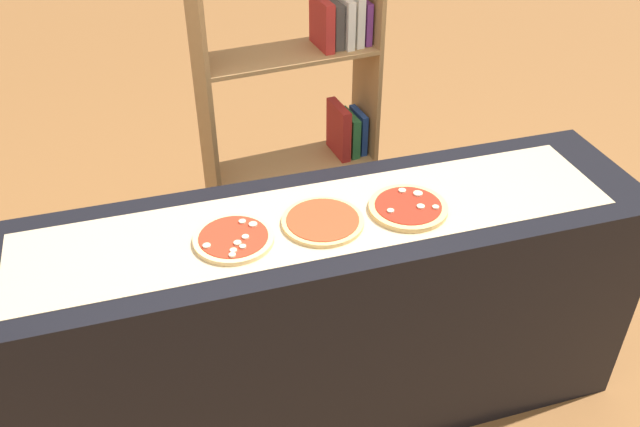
# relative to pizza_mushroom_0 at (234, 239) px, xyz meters

# --- Properties ---
(ground_plane) EXTENTS (12.00, 12.00, 0.00)m
(ground_plane) POSITION_rel_pizza_mushroom_0_xyz_m (0.29, 0.04, -0.93)
(ground_plane) COLOR brown
(counter) EXTENTS (2.29, 0.58, 0.92)m
(counter) POSITION_rel_pizza_mushroom_0_xyz_m (0.29, 0.04, -0.47)
(counter) COLOR black
(counter) RESTS_ON ground_plane
(parchment_paper) EXTENTS (1.97, 0.41, 0.00)m
(parchment_paper) POSITION_rel_pizza_mushroom_0_xyz_m (0.29, 0.04, -0.01)
(parchment_paper) COLOR tan
(parchment_paper) RESTS_ON counter
(pizza_mushroom_0) EXTENTS (0.25, 0.25, 0.02)m
(pizza_mushroom_0) POSITION_rel_pizza_mushroom_0_xyz_m (0.00, 0.00, 0.00)
(pizza_mushroom_0) COLOR #E5C17F
(pizza_mushroom_0) RESTS_ON parchment_paper
(pizza_plain_1) EXTENTS (0.27, 0.27, 0.02)m
(pizza_plain_1) POSITION_rel_pizza_mushroom_0_xyz_m (0.29, 0.01, -0.00)
(pizza_plain_1) COLOR #DBB26B
(pizza_plain_1) RESTS_ON parchment_paper
(pizza_mushroom_2) EXTENTS (0.26, 0.26, 0.03)m
(pizza_mushroom_2) POSITION_rel_pizza_mushroom_0_xyz_m (0.59, -0.00, 0.00)
(pizza_mushroom_2) COLOR #DBB26B
(pizza_mushroom_2) RESTS_ON parchment_paper
(bookshelf) EXTENTS (0.80, 0.34, 1.66)m
(bookshelf) POSITION_rel_pizza_mushroom_0_xyz_m (0.52, 0.98, -0.17)
(bookshelf) COLOR #A87A47
(bookshelf) RESTS_ON ground_plane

